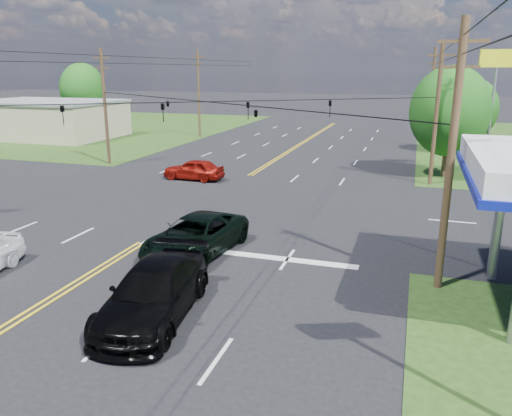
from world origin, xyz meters
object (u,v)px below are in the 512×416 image
(pole_nw, at_px, (105,106))
(pole_left_far, at_px, (199,93))
(retail_nw, at_px, (47,120))
(tree_right_b, at_px, (471,109))
(tree_far_l, at_px, (83,89))
(suv_black, at_px, (154,292))
(tree_right_a, at_px, (450,111))
(pole_se, at_px, (451,156))
(pole_ne, at_px, (436,114))
(pickup_dkgreen, at_px, (196,236))
(pole_right_far, at_px, (431,96))

(pole_nw, height_order, pole_left_far, pole_left_far)
(retail_nw, distance_m, pole_nw, 21.60)
(pole_nw, height_order, tree_right_b, pole_nw)
(tree_far_l, bearing_deg, suv_black, -51.99)
(pole_nw, height_order, tree_right_a, pole_nw)
(pole_se, bearing_deg, suv_black, -149.58)
(pole_se, height_order, pole_ne, same)
(retail_nw, height_order, pole_se, pole_se)
(suv_black, bearing_deg, tree_right_b, 64.71)
(tree_far_l, bearing_deg, pole_se, -42.34)
(pole_ne, distance_m, pickup_dkgreen, 20.57)
(tree_right_a, bearing_deg, pole_nw, -173.66)
(pickup_dkgreen, bearing_deg, tree_right_a, 67.65)
(pole_right_far, bearing_deg, suv_black, -101.88)
(tree_right_b, bearing_deg, pole_nw, -153.05)
(pole_right_far, relative_size, suv_black, 1.67)
(retail_nw, xyz_separation_m, pickup_dkgreen, (33.00, -30.50, -1.17))
(retail_nw, xyz_separation_m, tree_right_b, (46.50, 2.00, 2.22))
(tree_right_b, distance_m, tree_far_l, 49.17)
(tree_right_b, distance_m, suv_black, 40.31)
(pole_nw, relative_size, pickup_dkgreen, 1.60)
(retail_nw, bearing_deg, pole_right_far, 7.94)
(pole_se, relative_size, pole_right_far, 0.95)
(pole_ne, bearing_deg, pole_se, -90.00)
(pole_nw, distance_m, tree_far_l, 29.83)
(retail_nw, relative_size, tree_far_l, 1.83)
(retail_nw, height_order, pole_right_far, pole_right_far)
(retail_nw, distance_m, suv_black, 49.77)
(pole_left_far, relative_size, pole_right_far, 1.00)
(pole_nw, bearing_deg, tree_right_b, 26.95)
(pole_nw, relative_size, suv_black, 1.59)
(pole_left_far, xyz_separation_m, tree_right_a, (27.00, -16.00, -0.30))
(pole_nw, distance_m, tree_right_b, 33.10)
(pole_left_far, bearing_deg, tree_right_b, -7.72)
(pole_right_far, height_order, tree_right_a, pole_right_far)
(retail_nw, relative_size, suv_black, 2.67)
(retail_nw, bearing_deg, pole_ne, -16.82)
(suv_black, bearing_deg, pole_right_far, 70.78)
(tree_right_a, height_order, pickup_dkgreen, tree_right_a)
(pole_nw, xyz_separation_m, tree_right_a, (27.00, 3.00, -0.05))
(pole_se, height_order, pole_right_far, pole_right_far)
(tree_far_l, xyz_separation_m, pickup_dkgreen, (35.00, -40.50, -4.37))
(pole_nw, bearing_deg, retail_nw, 142.59)
(pole_left_far, relative_size, tree_far_l, 1.15)
(pole_ne, relative_size, tree_right_a, 1.16)
(pole_ne, xyz_separation_m, suv_black, (-8.88, -23.22, -4.05))
(pole_right_far, height_order, tree_right_b, pole_right_far)
(pole_ne, xyz_separation_m, pole_left_far, (-26.00, 19.00, 0.25))
(pole_right_far, distance_m, tree_far_l, 45.18)
(pole_left_far, xyz_separation_m, tree_right_b, (29.50, -4.00, -0.95))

